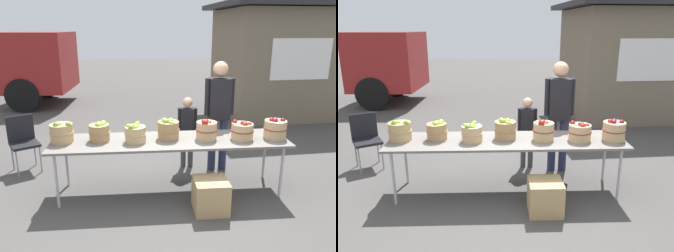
# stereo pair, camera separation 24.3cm
# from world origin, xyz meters

# --- Properties ---
(ground_plane) EXTENTS (40.00, 40.00, 0.00)m
(ground_plane) POSITION_xyz_m (0.00, 0.00, 0.00)
(ground_plane) COLOR #474442
(market_table) EXTENTS (3.10, 0.76, 0.75)m
(market_table) POSITION_xyz_m (0.00, 0.00, 0.72)
(market_table) COLOR slate
(market_table) RESTS_ON ground
(apple_basket_green_0) EXTENTS (0.31, 0.31, 0.29)m
(apple_basket_green_0) POSITION_xyz_m (-1.39, 0.04, 0.88)
(apple_basket_green_0) COLOR tan
(apple_basket_green_0) RESTS_ON market_table
(apple_basket_green_1) EXTENTS (0.28, 0.28, 0.26)m
(apple_basket_green_1) POSITION_xyz_m (-0.92, 0.05, 0.87)
(apple_basket_green_1) COLOR #A87F51
(apple_basket_green_1) RESTS_ON market_table
(apple_basket_green_2) EXTENTS (0.29, 0.29, 0.26)m
(apple_basket_green_2) POSITION_xyz_m (-0.45, -0.04, 0.87)
(apple_basket_green_2) COLOR tan
(apple_basket_green_2) RESTS_ON market_table
(apple_basket_green_3) EXTENTS (0.30, 0.30, 0.28)m
(apple_basket_green_3) POSITION_xyz_m (-0.02, 0.05, 0.88)
(apple_basket_green_3) COLOR #A87F51
(apple_basket_green_3) RESTS_ON market_table
(apple_basket_red_0) EXTENTS (0.29, 0.29, 0.29)m
(apple_basket_red_0) POSITION_xyz_m (0.48, -0.02, 0.88)
(apple_basket_red_0) COLOR tan
(apple_basket_red_0) RESTS_ON market_table
(apple_basket_red_1) EXTENTS (0.30, 0.30, 0.25)m
(apple_basket_red_1) POSITION_xyz_m (0.95, -0.05, 0.87)
(apple_basket_red_1) COLOR tan
(apple_basket_red_1) RESTS_ON market_table
(apple_basket_red_2) EXTENTS (0.31, 0.31, 0.29)m
(apple_basket_red_2) POSITION_xyz_m (1.40, -0.05, 0.88)
(apple_basket_red_2) COLOR tan
(apple_basket_red_2) RESTS_ON market_table
(vendor_adult) EXTENTS (0.45, 0.23, 1.70)m
(vendor_adult) POSITION_xyz_m (0.81, 0.68, 1.00)
(vendor_adult) COLOR #262D4C
(vendor_adult) RESTS_ON ground
(child_customer) EXTENTS (0.30, 0.17, 1.14)m
(child_customer) POSITION_xyz_m (0.35, 0.81, 0.67)
(child_customer) COLOR #3F3F3F
(child_customer) RESTS_ON ground
(food_kiosk) EXTENTS (3.68, 3.12, 2.74)m
(food_kiosk) POSITION_xyz_m (3.26, 4.17, 1.38)
(food_kiosk) COLOR #726651
(food_kiosk) RESTS_ON ground
(folding_chair) EXTENTS (0.55, 0.55, 0.86)m
(folding_chair) POSITION_xyz_m (-2.21, 0.94, 0.51)
(folding_chair) COLOR black
(folding_chair) RESTS_ON ground
(produce_crate) EXTENTS (0.41, 0.41, 0.41)m
(produce_crate) POSITION_xyz_m (0.45, -0.54, 0.20)
(produce_crate) COLOR tan
(produce_crate) RESTS_ON ground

